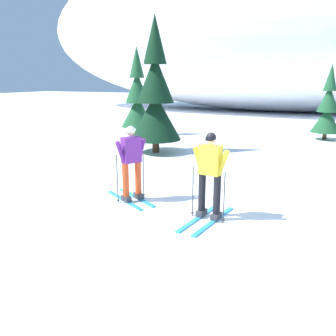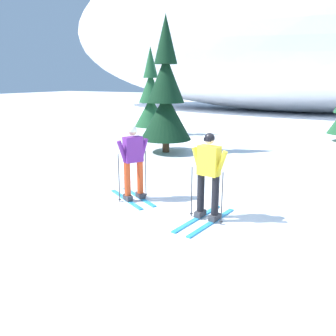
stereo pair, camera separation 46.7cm
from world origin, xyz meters
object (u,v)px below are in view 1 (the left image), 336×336
at_px(skier_purple_jacket, 131,162).
at_px(pine_tree_far_left, 137,99).
at_px(pine_tree_center_right, 328,109).
at_px(skier_yellow_jacket, 210,174).
at_px(pine_tree_center_left, 155,97).

relative_size(skier_purple_jacket, pine_tree_far_left, 0.41).
bearing_deg(skier_purple_jacket, pine_tree_center_right, 69.74).
xyz_separation_m(skier_yellow_jacket, pine_tree_center_right, (2.17, 11.62, 0.51)).
relative_size(skier_yellow_jacket, pine_tree_center_left, 0.35).
bearing_deg(pine_tree_center_left, skier_purple_jacket, -69.75).
bearing_deg(pine_tree_center_left, pine_tree_far_left, 127.81).
bearing_deg(skier_yellow_jacket, skier_purple_jacket, 171.09).
bearing_deg(pine_tree_far_left, pine_tree_center_left, -52.19).
bearing_deg(skier_purple_jacket, pine_tree_far_left, 117.99).
relative_size(skier_yellow_jacket, pine_tree_far_left, 0.41).
bearing_deg(skier_yellow_jacket, pine_tree_far_left, 126.18).
bearing_deg(pine_tree_center_right, skier_purple_jacket, -110.26).
relative_size(pine_tree_center_left, pine_tree_center_right, 1.47).
height_order(skier_purple_jacket, pine_tree_center_right, pine_tree_center_right).
distance_m(skier_purple_jacket, pine_tree_center_left, 5.82).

